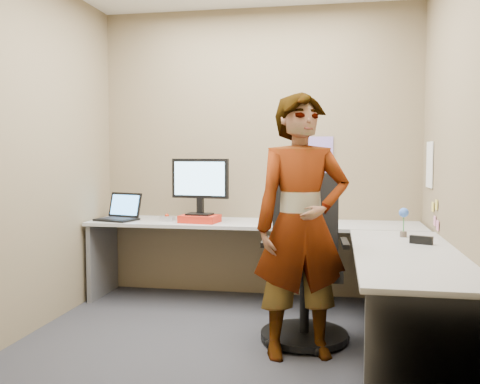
% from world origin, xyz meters
% --- Properties ---
extents(ground, '(3.00, 3.00, 0.00)m').
position_xyz_m(ground, '(0.00, 0.00, 0.00)').
color(ground, '#25252A').
rests_on(ground, ground).
extents(wall_back, '(3.00, 0.00, 3.00)m').
position_xyz_m(wall_back, '(0.00, 1.30, 1.35)').
color(wall_back, '#736247').
rests_on(wall_back, ground).
extents(wall_right, '(0.00, 2.70, 2.70)m').
position_xyz_m(wall_right, '(1.50, 0.00, 1.35)').
color(wall_right, '#736247').
rests_on(wall_right, ground).
extents(wall_left, '(0.00, 2.70, 2.70)m').
position_xyz_m(wall_left, '(-1.50, 0.00, 1.35)').
color(wall_left, '#736247').
rests_on(wall_left, ground).
extents(desk, '(2.98, 2.58, 0.73)m').
position_xyz_m(desk, '(0.44, 0.39, 0.59)').
color(desk, '#ACACAC').
rests_on(desk, ground).
extents(paper_ream, '(0.36, 0.28, 0.07)m').
position_xyz_m(paper_ream, '(-0.46, 0.86, 0.76)').
color(paper_ream, red).
rests_on(paper_ream, desk).
extents(monitor, '(0.53, 0.18, 0.50)m').
position_xyz_m(monitor, '(-0.46, 0.88, 1.09)').
color(monitor, black).
rests_on(monitor, paper_ream).
extents(laptop, '(0.41, 0.37, 0.25)m').
position_xyz_m(laptop, '(-1.23, 0.91, 0.79)').
color(laptop, black).
rests_on(laptop, desk).
extents(trackball_mouse, '(0.12, 0.08, 0.07)m').
position_xyz_m(trackball_mouse, '(-0.78, 0.91, 0.76)').
color(trackball_mouse, '#B7B7BC').
rests_on(trackball_mouse, desk).
extents(origami, '(0.10, 0.10, 0.06)m').
position_xyz_m(origami, '(0.35, 0.75, 0.76)').
color(origami, white).
rests_on(origami, desk).
extents(stapler, '(0.15, 0.10, 0.05)m').
position_xyz_m(stapler, '(1.30, 0.01, 0.76)').
color(stapler, black).
rests_on(stapler, desk).
extents(flower, '(0.07, 0.07, 0.22)m').
position_xyz_m(flower, '(1.22, 0.32, 0.87)').
color(flower, brown).
rests_on(flower, desk).
extents(calendar_purple, '(0.30, 0.01, 0.40)m').
position_xyz_m(calendar_purple, '(0.55, 1.29, 1.30)').
color(calendar_purple, '#846BB7').
rests_on(calendar_purple, wall_back).
extents(calendar_white, '(0.01, 0.28, 0.38)m').
position_xyz_m(calendar_white, '(1.49, 0.90, 1.25)').
color(calendar_white, white).
rests_on(calendar_white, wall_right).
extents(sticky_note_a, '(0.01, 0.07, 0.07)m').
position_xyz_m(sticky_note_a, '(1.49, 0.55, 0.95)').
color(sticky_note_a, '#F2E059').
rests_on(sticky_note_a, wall_right).
extents(sticky_note_b, '(0.01, 0.07, 0.07)m').
position_xyz_m(sticky_note_b, '(1.49, 0.60, 0.82)').
color(sticky_note_b, pink).
rests_on(sticky_note_b, wall_right).
extents(sticky_note_c, '(0.01, 0.07, 0.07)m').
position_xyz_m(sticky_note_c, '(1.49, 0.48, 0.80)').
color(sticky_note_c, pink).
rests_on(sticky_note_c, wall_right).
extents(sticky_note_d, '(0.01, 0.07, 0.07)m').
position_xyz_m(sticky_note_d, '(1.49, 0.70, 0.92)').
color(sticky_note_d, '#F2E059').
rests_on(sticky_note_d, wall_right).
extents(office_chair, '(0.62, 0.62, 1.18)m').
position_xyz_m(office_chair, '(0.52, 0.11, 0.48)').
color(office_chair, black).
rests_on(office_chair, ground).
extents(person, '(0.73, 0.59, 1.73)m').
position_xyz_m(person, '(0.52, -0.24, 0.87)').
color(person, '#999399').
rests_on(person, ground).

